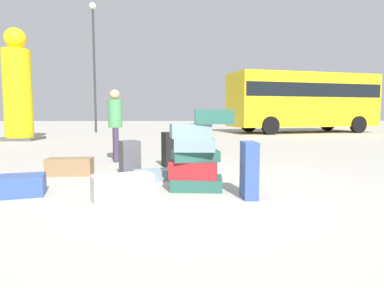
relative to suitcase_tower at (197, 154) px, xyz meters
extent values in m
plane|color=#ADA89E|center=(-0.03, -0.33, -0.49)|extent=(80.00, 80.00, 0.00)
cube|color=#26594C|center=(0.00, 0.00, -0.41)|extent=(0.75, 0.59, 0.17)
cube|color=maroon|center=(-0.04, -0.01, -0.20)|extent=(0.71, 0.56, 0.24)
cube|color=#26594C|center=(-0.03, -0.01, -0.01)|extent=(0.67, 0.52, 0.15)
cube|color=gray|center=(-0.03, -0.11, 0.15)|extent=(0.57, 0.43, 0.17)
cube|color=gray|center=(-0.09, 0.07, 0.33)|extent=(0.59, 0.46, 0.20)
cube|color=#26594C|center=(0.24, 0.05, 0.53)|extent=(0.54, 0.40, 0.20)
cube|color=gray|center=(-0.65, 0.62, -0.41)|extent=(0.67, 0.45, 0.18)
cube|color=beige|center=(-0.96, -0.52, -0.34)|extent=(0.80, 0.59, 0.31)
cube|color=#334F99|center=(-2.32, -0.27, -0.36)|extent=(0.68, 0.55, 0.27)
cube|color=olive|center=(-2.14, 1.15, -0.35)|extent=(0.77, 0.39, 0.30)
cube|color=black|center=(-0.45, 1.96, -0.15)|extent=(0.30, 0.35, 0.69)
cube|color=#334F99|center=(0.63, -0.50, -0.14)|extent=(0.17, 0.36, 0.71)
cube|color=#4C4C51|center=(-1.09, 1.02, -0.19)|extent=(0.41, 0.42, 0.60)
cylinder|color=#3F334C|center=(-1.66, 2.85, -0.12)|extent=(0.12, 0.12, 0.76)
cylinder|color=#3F334C|center=(-1.61, 2.63, -0.12)|extent=(0.12, 0.12, 0.76)
cylinder|color=#4C9959|center=(-1.64, 2.74, 0.56)|extent=(0.30, 0.30, 0.61)
sphere|color=tan|center=(-1.64, 2.74, 0.98)|extent=(0.22, 0.22, 0.22)
cylinder|color=yellow|center=(-6.56, 8.84, 1.27)|extent=(1.06, 1.06, 3.53)
sphere|color=yellow|center=(-6.56, 8.84, 3.45)|extent=(0.82, 0.82, 0.82)
cube|color=#4C4C4C|center=(-6.56, 8.84, -0.44)|extent=(1.48, 1.48, 0.10)
cube|color=yellow|center=(6.55, 13.37, 1.26)|extent=(8.36, 4.21, 2.80)
cube|color=black|center=(6.55, 13.37, 1.75)|extent=(8.21, 4.20, 0.70)
cylinder|color=black|center=(8.81, 15.17, -0.04)|extent=(0.93, 0.44, 0.90)
cylinder|color=black|center=(9.36, 12.73, -0.04)|extent=(0.93, 0.44, 0.90)
cylinder|color=black|center=(3.73, 14.01, -0.04)|extent=(0.93, 0.44, 0.90)
cylinder|color=black|center=(4.28, 11.58, -0.04)|extent=(0.93, 0.44, 0.90)
cylinder|color=#333338|center=(-4.76, 13.76, 2.80)|extent=(0.12, 0.12, 6.59)
sphere|color=#F2F2CC|center=(-4.76, 13.76, 6.22)|extent=(0.36, 0.36, 0.36)
camera|label=1|loc=(-0.26, -4.60, 0.58)|focal=31.03mm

